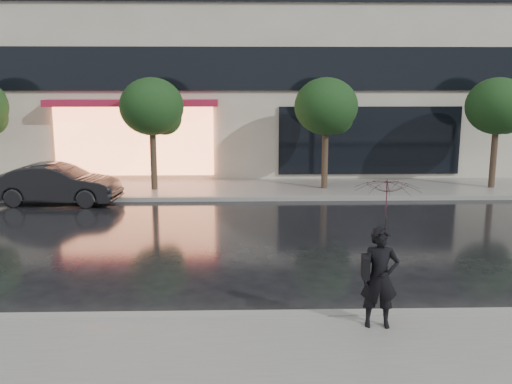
{
  "coord_description": "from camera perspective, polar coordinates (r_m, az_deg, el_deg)",
  "views": [
    {
      "loc": [
        0.05,
        -9.8,
        3.91
      ],
      "look_at": [
        0.39,
        2.88,
        1.4
      ],
      "focal_mm": 40.0,
      "sensor_mm": 36.0,
      "label": 1
    }
  ],
  "objects": [
    {
      "name": "ground",
      "position": [
        10.55,
        -1.73,
        -10.57
      ],
      "size": [
        120.0,
        120.0,
        0.0
      ],
      "primitive_type": "plane",
      "color": "black",
      "rests_on": "ground"
    },
    {
      "name": "sidewalk_far",
      "position": [
        20.41,
        -1.64,
        0.32
      ],
      "size": [
        60.0,
        3.5,
        0.12
      ],
      "primitive_type": "cube",
      "color": "slate",
      "rests_on": "ground"
    },
    {
      "name": "curb_near",
      "position": [
        9.6,
        -1.75,
        -12.4
      ],
      "size": [
        60.0,
        0.25,
        0.14
      ],
      "primitive_type": "cube",
      "color": "gray",
      "rests_on": "ground"
    },
    {
      "name": "curb_far",
      "position": [
        18.7,
        -1.65,
        -0.66
      ],
      "size": [
        60.0,
        0.25,
        0.14
      ],
      "primitive_type": "cube",
      "color": "gray",
      "rests_on": "ground"
    },
    {
      "name": "tree_mid_west",
      "position": [
        20.08,
        -10.2,
        8.2
      ],
      "size": [
        2.2,
        2.2,
        3.99
      ],
      "color": "#33261C",
      "rests_on": "ground"
    },
    {
      "name": "tree_mid_east",
      "position": [
        20.08,
        7.17,
        8.29
      ],
      "size": [
        2.2,
        2.2,
        3.99
      ],
      "color": "#33261C",
      "rests_on": "ground"
    },
    {
      "name": "tree_far_east",
      "position": [
        21.8,
        23.11,
        7.71
      ],
      "size": [
        2.2,
        2.2,
        3.99
      ],
      "color": "#33261C",
      "rests_on": "ground"
    },
    {
      "name": "parked_car",
      "position": [
        19.16,
        -19.24,
        0.75
      ],
      "size": [
        4.0,
        1.68,
        1.29
      ],
      "primitive_type": "imported",
      "rotation": [
        0.0,
        0.0,
        1.49
      ],
      "color": "black",
      "rests_on": "ground"
    },
    {
      "name": "pedestrian_with_umbrella",
      "position": [
        8.85,
        12.72,
        -3.51
      ],
      "size": [
        1.09,
        1.1,
        2.35
      ],
      "rotation": [
        0.0,
        0.0,
        -0.08
      ],
      "color": "black",
      "rests_on": "sidewalk_near"
    }
  ]
}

